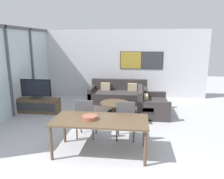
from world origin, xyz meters
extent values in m
cube|color=silver|center=(0.00, 5.98, 1.40)|extent=(7.22, 0.06, 2.80)
cube|color=#2D2D33|center=(0.94, 5.94, 1.55)|extent=(1.76, 0.01, 0.73)
cube|color=#B29333|center=(0.51, 5.93, 1.55)|extent=(0.84, 0.02, 0.69)
cube|color=#38383D|center=(1.37, 5.93, 1.55)|extent=(0.84, 0.02, 0.69)
cube|color=silver|center=(-3.11, 2.99, 1.40)|extent=(0.02, 5.98, 2.80)
cube|color=#515156|center=(-3.08, 2.99, 2.75)|extent=(0.07, 5.98, 0.10)
cube|color=#515156|center=(-3.08, 2.99, 1.40)|extent=(0.07, 0.08, 2.80)
cube|color=#515156|center=(-3.08, 4.48, 1.40)|extent=(0.07, 0.08, 2.80)
cube|color=#473D38|center=(0.08, 3.72, 0.00)|extent=(2.38, 1.85, 0.01)
cube|color=brown|center=(-2.49, 3.43, 0.24)|extent=(1.50, 0.41, 0.48)
cube|color=#2D2D33|center=(-2.49, 3.23, 0.24)|extent=(1.38, 0.01, 0.27)
cube|color=#2D2D33|center=(-2.49, 3.43, 0.51)|extent=(0.36, 0.20, 0.05)
cube|color=#2D2D33|center=(-2.49, 3.43, 0.57)|extent=(0.06, 0.03, 0.08)
cube|color=black|center=(-2.49, 3.43, 0.84)|extent=(1.02, 0.04, 0.57)
cube|color=black|center=(-2.49, 3.41, 0.84)|extent=(0.95, 0.01, 0.51)
cube|color=#383333|center=(0.08, 4.95, 0.21)|extent=(2.21, 0.98, 0.42)
cube|color=#383333|center=(0.08, 5.36, 0.43)|extent=(2.21, 0.16, 0.85)
cube|color=#383333|center=(-0.95, 4.95, 0.30)|extent=(0.14, 0.98, 0.60)
cube|color=#383333|center=(1.12, 4.95, 0.30)|extent=(0.14, 0.98, 0.60)
cube|color=#C6B289|center=(-0.45, 5.18, 0.57)|extent=(0.36, 0.12, 0.30)
cube|color=#C6B289|center=(0.61, 5.18, 0.57)|extent=(0.36, 0.12, 0.30)
cube|color=#383333|center=(1.31, 3.73, 0.21)|extent=(0.98, 1.46, 0.42)
cube|color=#383333|center=(0.90, 3.73, 0.43)|extent=(0.16, 1.46, 0.85)
cube|color=#383333|center=(1.31, 3.07, 0.30)|extent=(0.98, 0.14, 0.60)
cube|color=#383333|center=(1.31, 4.38, 0.30)|extent=(0.98, 0.14, 0.60)
cube|color=#C6B289|center=(1.08, 3.40, 0.57)|extent=(0.12, 0.36, 0.30)
cylinder|color=brown|center=(0.08, 3.72, 0.01)|extent=(0.43, 0.43, 0.03)
cylinder|color=brown|center=(0.08, 3.72, 0.16)|extent=(0.17, 0.17, 0.31)
cylinder|color=brown|center=(0.08, 3.72, 0.33)|extent=(0.95, 0.95, 0.04)
cube|color=brown|center=(0.07, 1.02, 0.74)|extent=(1.97, 0.92, 0.04)
cylinder|color=brown|center=(-0.85, 0.62, 0.36)|extent=(0.06, 0.06, 0.72)
cylinder|color=brown|center=(1.00, 0.62, 0.36)|extent=(0.06, 0.06, 0.72)
cylinder|color=brown|center=(-0.85, 1.42, 0.36)|extent=(0.06, 0.06, 0.72)
cylinder|color=brown|center=(1.00, 1.42, 0.36)|extent=(0.06, 0.06, 0.72)
cube|color=#4C4C51|center=(-0.41, 1.80, 0.44)|extent=(0.46, 0.46, 0.06)
cube|color=#4C4C51|center=(-0.41, 1.60, 0.73)|extent=(0.42, 0.05, 0.51)
cylinder|color=brown|center=(-0.61, 1.60, 0.21)|extent=(0.04, 0.04, 0.41)
cylinder|color=brown|center=(-0.21, 1.60, 0.21)|extent=(0.04, 0.04, 0.41)
cylinder|color=brown|center=(-0.61, 2.00, 0.21)|extent=(0.04, 0.04, 0.41)
cylinder|color=brown|center=(-0.21, 2.00, 0.21)|extent=(0.04, 0.04, 0.41)
cube|color=#4C4C51|center=(0.56, 1.79, 0.44)|extent=(0.46, 0.46, 0.06)
cube|color=#4C4C51|center=(0.56, 1.58, 0.73)|extent=(0.42, 0.05, 0.51)
cylinder|color=brown|center=(0.36, 1.59, 0.21)|extent=(0.04, 0.04, 0.41)
cylinder|color=brown|center=(0.76, 1.59, 0.21)|extent=(0.04, 0.04, 0.41)
cylinder|color=brown|center=(0.36, 1.99, 0.21)|extent=(0.04, 0.04, 0.41)
cylinder|color=brown|center=(0.76, 1.99, 0.21)|extent=(0.04, 0.04, 0.41)
cylinder|color=#995642|center=(-0.14, 0.99, 0.80)|extent=(0.32, 0.32, 0.08)
torus|color=#995642|center=(-0.14, 0.99, 0.83)|extent=(0.32, 0.32, 0.02)
camera|label=1|loc=(0.83, -3.18, 2.34)|focal=35.00mm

